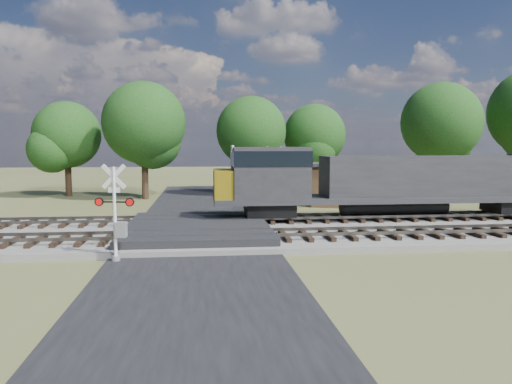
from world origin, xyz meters
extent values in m
plane|color=#484F2A|center=(0.00, 0.00, 0.00)|extent=(160.00, 160.00, 0.00)
cube|color=gray|center=(10.00, 0.50, 0.15)|extent=(140.00, 10.00, 0.30)
cube|color=black|center=(0.00, 0.00, 0.04)|extent=(7.00, 60.00, 0.08)
cube|color=#262628|center=(0.00, 0.50, 0.32)|extent=(7.00, 9.00, 0.62)
cube|color=black|center=(2.00, -2.00, 0.39)|extent=(44.00, 2.60, 0.18)
cube|color=#555049|center=(10.00, -2.72, 0.55)|extent=(140.00, 0.08, 0.15)
cube|color=#555049|center=(10.00, -1.28, 0.55)|extent=(140.00, 0.08, 0.15)
cube|color=black|center=(2.00, 3.00, 0.39)|extent=(44.00, 2.60, 0.18)
cube|color=#555049|center=(10.00, 2.28, 0.55)|extent=(140.00, 0.08, 0.15)
cube|color=#555049|center=(10.00, 3.72, 0.55)|extent=(140.00, 0.08, 0.15)
cylinder|color=silver|center=(-3.12, -4.92, 1.87)|extent=(0.13, 0.13, 3.73)
cylinder|color=#94979A|center=(-3.12, -4.92, 0.14)|extent=(0.34, 0.34, 0.28)
cube|color=silver|center=(-3.12, -4.92, 3.36)|extent=(0.97, 0.22, 0.98)
cube|color=silver|center=(-3.12, -4.92, 3.36)|extent=(0.97, 0.22, 0.98)
cube|color=silver|center=(-3.12, -4.92, 2.85)|extent=(0.46, 0.12, 0.21)
cube|color=black|center=(-3.12, -4.92, 2.38)|extent=(1.48, 0.34, 0.06)
cylinder|color=red|center=(-3.72, -4.80, 2.38)|extent=(0.35, 0.16, 0.34)
cylinder|color=red|center=(-2.53, -5.03, 2.38)|extent=(0.35, 0.16, 0.34)
cube|color=#94979A|center=(-2.90, -4.96, 1.31)|extent=(0.47, 0.35, 0.61)
cylinder|color=silver|center=(4.78, 6.72, 2.18)|extent=(0.15, 0.15, 4.35)
cylinder|color=#94979A|center=(4.78, 6.72, 0.16)|extent=(0.39, 0.39, 0.33)
cube|color=silver|center=(4.78, 6.72, 3.92)|extent=(1.14, 0.10, 1.14)
cube|color=silver|center=(4.78, 6.72, 3.92)|extent=(1.14, 0.10, 1.14)
cube|color=silver|center=(4.78, 6.72, 3.32)|extent=(0.54, 0.06, 0.24)
cube|color=black|center=(4.78, 6.72, 2.77)|extent=(1.74, 0.15, 0.07)
cylinder|color=red|center=(5.49, 6.76, 2.77)|extent=(0.40, 0.13, 0.39)
cylinder|color=red|center=(4.07, 6.69, 2.77)|extent=(0.40, 0.13, 0.39)
cube|color=#94979A|center=(4.51, 6.71, 1.52)|extent=(0.51, 0.35, 0.71)
cube|color=#412C1C|center=(10.81, 12.35, 1.49)|extent=(5.37, 5.37, 2.98)
cube|color=#2C2C2E|center=(10.81, 12.35, 3.08)|extent=(5.91, 5.91, 0.21)
cylinder|color=black|center=(-11.57, 21.29, 2.10)|extent=(0.56, 0.56, 4.20)
sphere|color=#123912|center=(-11.57, 21.29, 5.46)|extent=(5.88, 5.88, 5.88)
cylinder|color=black|center=(-4.53, 18.18, 2.46)|extent=(0.56, 0.56, 4.92)
sphere|color=#123912|center=(-4.53, 18.18, 6.39)|extent=(6.89, 6.89, 6.89)
cylinder|color=black|center=(4.66, 20.14, 2.23)|extent=(0.56, 0.56, 4.45)
sphere|color=#123912|center=(4.66, 20.14, 5.79)|extent=(6.23, 6.23, 6.23)
cylinder|color=black|center=(10.95, 22.53, 2.11)|extent=(0.56, 0.56, 4.22)
sphere|color=#123912|center=(10.95, 22.53, 5.49)|extent=(5.91, 5.91, 5.91)
cylinder|color=black|center=(21.43, 18.16, 2.53)|extent=(0.56, 0.56, 5.05)
sphere|color=#123912|center=(21.43, 18.16, 6.57)|extent=(7.07, 7.07, 7.07)
camera|label=1|loc=(0.24, -24.44, 4.57)|focal=35.00mm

